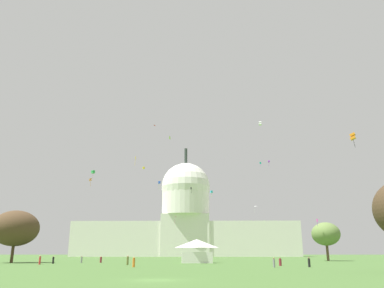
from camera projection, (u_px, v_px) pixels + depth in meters
The scene contains 31 objects.
ground_plane at pixel (156, 280), 33.53m from camera, with size 800.00×800.00×0.00m, color #42662D.
capitol_building at pixel (186, 220), 224.37m from camera, with size 130.71×29.25×64.65m.
event_tent at pixel (197, 251), 88.03m from camera, with size 7.63×5.71×5.33m.
tree_west_mid at pixel (15, 228), 91.23m from camera, with size 12.44×11.93×12.18m.
tree_east_mid at pixel (326, 234), 111.18m from camera, with size 8.86×9.43×10.91m.
person_tan_back_left at pixel (128, 260), 83.75m from camera, with size 0.44×0.44×1.75m.
person_olive_back_right at pixel (128, 261), 73.53m from camera, with size 0.43×0.43×1.80m.
person_maroon_front_right at pixel (280, 262), 69.20m from camera, with size 0.66×0.66×1.48m.
person_black_aisle_center at pixel (309, 262), 63.23m from camera, with size 0.55×0.55×1.62m.
person_black_lawn_far_right at pixel (53, 260), 82.52m from camera, with size 0.47×0.47×1.59m.
person_red_lawn_far_left at pixel (40, 260), 76.79m from camera, with size 0.54×0.54×1.80m.
person_grey_edge_west at pixel (274, 263), 61.80m from camera, with size 0.46×0.46×1.56m.
person_grey_mid_center at pixel (82, 260), 89.16m from camera, with size 0.38×0.38×1.59m.
person_maroon_mid_right at pixel (101, 260), 90.87m from camera, with size 0.61×0.61×1.53m.
person_orange_edge_east at pixel (134, 262), 62.93m from camera, with size 0.50×0.50×1.68m.
kite_orange_mid at pixel (353, 137), 75.68m from camera, with size 1.45×1.42×3.01m.
kite_white_high at pixel (260, 123), 149.77m from camera, with size 1.20×1.28×1.41m.
kite_pink_low at pixel (174, 218), 141.04m from camera, with size 1.01×1.14×2.46m.
kite_red_high at pixel (153, 126), 127.59m from camera, with size 0.74×1.22×0.33m.
kite_blue_mid at pixel (159, 182), 172.01m from camera, with size 1.20×1.15×3.75m.
kite_cyan_mid at pixel (211, 192), 203.82m from camera, with size 1.44×1.46×3.79m.
kite_lime_high at pixel (170, 138), 156.48m from camera, with size 0.51×0.50×1.29m.
kite_yellow_mid at pixel (144, 168), 141.48m from camera, with size 0.92×0.90×0.86m.
kite_black_mid at pixel (191, 189), 166.68m from camera, with size 0.64×1.00×2.59m.
kite_violet_high at pixel (269, 161), 180.17m from camera, with size 0.71×0.77×2.82m.
kite_green_mid at pixel (93, 172), 128.89m from camera, with size 1.31×1.30×2.83m.
kite_magenta_low at pixel (317, 221), 107.53m from camera, with size 0.12×1.03×2.16m.
kite_turquoise_high at pixel (260, 163), 203.00m from camera, with size 1.06×0.88×2.34m.
kite_gold_mid at pixel (135, 159), 121.56m from camera, with size 0.41×0.69×3.14m.
kite_orange_mid_b at pixel (90, 180), 148.15m from camera, with size 1.12×1.09×3.04m.
kite_white_mid at pixel (254, 208), 148.76m from camera, with size 1.35×1.53×1.97m.
Camera 1 is at (4.03, -35.47, 2.37)m, focal length 35.49 mm.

